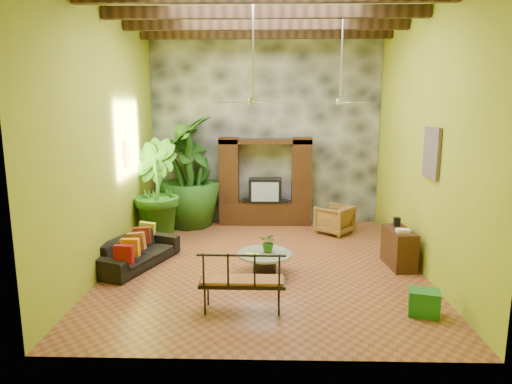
{
  "coord_description": "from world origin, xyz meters",
  "views": [
    {
      "loc": [
        0.07,
        -8.7,
        3.14
      ],
      "look_at": [
        -0.16,
        0.2,
        1.43
      ],
      "focal_mm": 32.0,
      "sensor_mm": 36.0,
      "label": 1
    }
  ],
  "objects_px": {
    "ceiling_fan_front": "(253,89)",
    "coffee_table": "(265,260)",
    "tall_plant_b": "(154,190)",
    "side_console": "(399,248)",
    "tall_plant_a": "(191,177)",
    "wicker_armchair": "(334,219)",
    "green_bin": "(424,303)",
    "ceiling_fan_back": "(341,92)",
    "entertainment_center": "(265,188)",
    "sofa": "(137,251)",
    "iron_bench": "(242,278)",
    "tall_plant_c": "(188,172)"
  },
  "relations": [
    {
      "from": "sofa",
      "to": "side_console",
      "type": "bearing_deg",
      "value": -68.62
    },
    {
      "from": "ceiling_fan_back",
      "to": "side_console",
      "type": "height_order",
      "value": "ceiling_fan_back"
    },
    {
      "from": "entertainment_center",
      "to": "side_console",
      "type": "bearing_deg",
      "value": -50.4
    },
    {
      "from": "ceiling_fan_front",
      "to": "coffee_table",
      "type": "bearing_deg",
      "value": -28.8
    },
    {
      "from": "entertainment_center",
      "to": "sofa",
      "type": "height_order",
      "value": "entertainment_center"
    },
    {
      "from": "ceiling_fan_back",
      "to": "tall_plant_c",
      "type": "xyz_separation_m",
      "value": [
        -3.58,
        1.68,
        -1.97
      ]
    },
    {
      "from": "entertainment_center",
      "to": "green_bin",
      "type": "distance_m",
      "value": 5.91
    },
    {
      "from": "wicker_armchair",
      "to": "green_bin",
      "type": "distance_m",
      "value": 4.51
    },
    {
      "from": "side_console",
      "to": "coffee_table",
      "type": "bearing_deg",
      "value": -174.91
    },
    {
      "from": "tall_plant_a",
      "to": "tall_plant_c",
      "type": "xyz_separation_m",
      "value": [
        -0.01,
        -0.27,
        0.18
      ]
    },
    {
      "from": "wicker_armchair",
      "to": "iron_bench",
      "type": "height_order",
      "value": "iron_bench"
    },
    {
      "from": "entertainment_center",
      "to": "ceiling_fan_front",
      "type": "distance_m",
      "value": 4.3
    },
    {
      "from": "entertainment_center",
      "to": "ceiling_fan_back",
      "type": "height_order",
      "value": "ceiling_fan_back"
    },
    {
      "from": "ceiling_fan_back",
      "to": "side_console",
      "type": "relative_size",
      "value": 1.98
    },
    {
      "from": "ceiling_fan_front",
      "to": "tall_plant_b",
      "type": "xyz_separation_m",
      "value": [
        -2.38,
        2.08,
        -2.22
      ]
    },
    {
      "from": "ceiling_fan_front",
      "to": "tall_plant_c",
      "type": "relative_size",
      "value": 0.65
    },
    {
      "from": "sofa",
      "to": "tall_plant_a",
      "type": "distance_m",
      "value": 3.49
    },
    {
      "from": "wicker_armchair",
      "to": "coffee_table",
      "type": "distance_m",
      "value": 3.26
    },
    {
      "from": "ceiling_fan_front",
      "to": "green_bin",
      "type": "distance_m",
      "value": 4.52
    },
    {
      "from": "entertainment_center",
      "to": "ceiling_fan_front",
      "type": "xyz_separation_m",
      "value": [
        -0.2,
        -3.54,
        2.44
      ]
    },
    {
      "from": "tall_plant_a",
      "to": "side_console",
      "type": "distance_m",
      "value": 5.69
    },
    {
      "from": "tall_plant_c",
      "to": "green_bin",
      "type": "xyz_separation_m",
      "value": [
        4.42,
        -5.07,
        -1.24
      ]
    },
    {
      "from": "tall_plant_b",
      "to": "iron_bench",
      "type": "xyz_separation_m",
      "value": [
        2.27,
        -3.86,
        -0.63
      ]
    },
    {
      "from": "entertainment_center",
      "to": "tall_plant_c",
      "type": "distance_m",
      "value": 2.05
    },
    {
      "from": "ceiling_fan_front",
      "to": "green_bin",
      "type": "xyz_separation_m",
      "value": [
        2.64,
        -1.79,
        -3.21
      ]
    },
    {
      "from": "ceiling_fan_back",
      "to": "coffee_table",
      "type": "xyz_separation_m",
      "value": [
        -1.58,
        -1.72,
        -3.15
      ]
    },
    {
      "from": "wicker_armchair",
      "to": "sofa",
      "type": "bearing_deg",
      "value": -19.96
    },
    {
      "from": "coffee_table",
      "to": "tall_plant_a",
      "type": "bearing_deg",
      "value": 118.37
    },
    {
      "from": "wicker_armchair",
      "to": "ceiling_fan_back",
      "type": "bearing_deg",
      "value": 33.75
    },
    {
      "from": "ceiling_fan_back",
      "to": "green_bin",
      "type": "bearing_deg",
      "value": -76.12
    },
    {
      "from": "tall_plant_b",
      "to": "side_console",
      "type": "distance_m",
      "value": 5.57
    },
    {
      "from": "ceiling_fan_front",
      "to": "coffee_table",
      "type": "relative_size",
      "value": 1.8
    },
    {
      "from": "sofa",
      "to": "tall_plant_b",
      "type": "relative_size",
      "value": 0.84
    },
    {
      "from": "tall_plant_b",
      "to": "green_bin",
      "type": "bearing_deg",
      "value": -37.65
    },
    {
      "from": "ceiling_fan_back",
      "to": "sofa",
      "type": "bearing_deg",
      "value": -161.71
    },
    {
      "from": "entertainment_center",
      "to": "green_bin",
      "type": "xyz_separation_m",
      "value": [
        2.44,
        -5.33,
        -0.77
      ]
    },
    {
      "from": "entertainment_center",
      "to": "green_bin",
      "type": "bearing_deg",
      "value": -65.42
    },
    {
      "from": "ceiling_fan_back",
      "to": "green_bin",
      "type": "xyz_separation_m",
      "value": [
        0.84,
        -3.39,
        -3.21
      ]
    },
    {
      "from": "ceiling_fan_front",
      "to": "tall_plant_c",
      "type": "height_order",
      "value": "ceiling_fan_front"
    },
    {
      "from": "wicker_armchair",
      "to": "green_bin",
      "type": "height_order",
      "value": "wicker_armchair"
    },
    {
      "from": "side_console",
      "to": "entertainment_center",
      "type": "bearing_deg",
      "value": 124.91
    },
    {
      "from": "ceiling_fan_back",
      "to": "sofa",
      "type": "relative_size",
      "value": 0.93
    },
    {
      "from": "sofa",
      "to": "green_bin",
      "type": "height_order",
      "value": "sofa"
    },
    {
      "from": "coffee_table",
      "to": "green_bin",
      "type": "relative_size",
      "value": 2.31
    },
    {
      "from": "sofa",
      "to": "tall_plant_b",
      "type": "xyz_separation_m",
      "value": [
        -0.07,
        1.83,
        0.89
      ]
    },
    {
      "from": "iron_bench",
      "to": "side_console",
      "type": "xyz_separation_m",
      "value": [
        2.96,
        2.12,
        -0.17
      ]
    },
    {
      "from": "ceiling_fan_back",
      "to": "side_console",
      "type": "xyz_separation_m",
      "value": [
        1.05,
        -1.27,
        -3.03
      ]
    },
    {
      "from": "tall_plant_b",
      "to": "coffee_table",
      "type": "distance_m",
      "value": 3.52
    },
    {
      "from": "ceiling_fan_back",
      "to": "tall_plant_b",
      "type": "bearing_deg",
      "value": 173.51
    },
    {
      "from": "tall_plant_a",
      "to": "tall_plant_c",
      "type": "bearing_deg",
      "value": -93.16
    }
  ]
}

